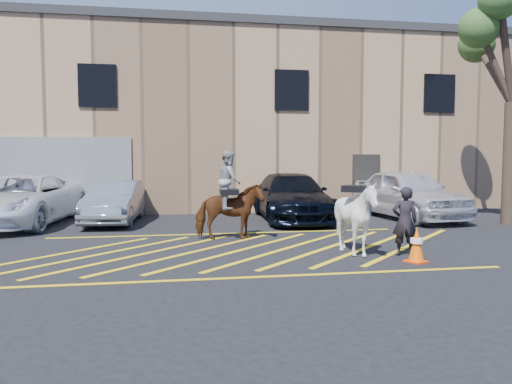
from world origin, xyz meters
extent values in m
plane|color=black|center=(0.00, 0.00, 0.00)|extent=(90.00, 90.00, 0.00)
imported|color=white|center=(-6.09, 4.92, 0.78)|extent=(3.32, 5.90, 1.55)
imported|color=#9399A0|center=(-3.29, 5.03, 0.68)|extent=(1.75, 4.22, 1.36)
imported|color=black|center=(2.50, 4.88, 0.77)|extent=(2.37, 5.39, 1.54)
imported|color=white|center=(6.47, 4.41, 0.85)|extent=(2.62, 5.23, 1.71)
imported|color=black|center=(3.46, -1.42, 0.75)|extent=(0.61, 0.47, 1.50)
cube|color=tan|center=(0.00, 12.00, 3.50)|extent=(32.00, 10.00, 7.00)
cube|color=#2D2D30|center=(0.00, 12.00, 7.15)|extent=(32.20, 10.20, 0.30)
cube|color=black|center=(-4.00, 6.96, 4.60)|extent=(1.30, 0.08, 1.50)
cube|color=black|center=(3.00, 6.96, 4.60)|extent=(1.30, 0.08, 1.50)
cube|color=black|center=(9.00, 6.96, 4.60)|extent=(1.30, 0.08, 1.50)
cube|color=#38332D|center=(6.00, 6.96, 1.10)|extent=(1.10, 0.08, 2.20)
cube|color=yellow|center=(-4.20, -0.30, 0.01)|extent=(4.20, 4.20, 0.01)
cube|color=yellow|center=(-3.15, -0.30, 0.01)|extent=(4.20, 4.20, 0.01)
cube|color=yellow|center=(-2.10, -0.30, 0.01)|extent=(4.20, 4.20, 0.01)
cube|color=yellow|center=(-1.05, -0.30, 0.01)|extent=(4.20, 4.20, 0.01)
cube|color=yellow|center=(0.00, -0.30, 0.01)|extent=(4.20, 4.20, 0.01)
cube|color=yellow|center=(1.05, -0.30, 0.01)|extent=(4.20, 4.20, 0.01)
cube|color=yellow|center=(2.10, -0.30, 0.01)|extent=(4.20, 4.20, 0.01)
cube|color=yellow|center=(3.15, -0.30, 0.01)|extent=(4.20, 4.20, 0.01)
cube|color=yellow|center=(4.20, -0.30, 0.01)|extent=(4.20, 4.20, 0.01)
cube|color=yellow|center=(0.00, 2.20, 0.01)|extent=(9.50, 0.12, 0.01)
cube|color=yellow|center=(0.00, -2.80, 0.01)|extent=(9.50, 0.12, 0.01)
imported|color=#5C2816|center=(-0.04, 1.23, 0.73)|extent=(1.75, 0.84, 1.46)
imported|color=#909399|center=(-0.04, 1.23, 1.54)|extent=(0.58, 0.74, 1.48)
cube|color=black|center=(-0.04, 1.23, 1.24)|extent=(0.48, 0.57, 0.14)
imported|color=white|center=(2.43, -1.23, 0.81)|extent=(1.94, 1.97, 1.63)
cube|color=black|center=(2.43, -1.23, 1.45)|extent=(0.72, 0.71, 0.14)
cube|color=#FF3E0A|center=(3.39, -2.10, 0.01)|extent=(0.50, 0.50, 0.03)
cone|color=#FD660A|center=(3.39, -2.10, 0.38)|extent=(0.32, 0.32, 0.70)
cylinder|color=white|center=(3.39, -2.10, 0.44)|extent=(0.25, 0.25, 0.10)
cylinder|color=#45372A|center=(8.92, 2.54, 1.90)|extent=(0.44, 0.44, 3.80)
cylinder|color=#4C3A2E|center=(8.84, 3.40, 4.80)|extent=(0.33, 1.88, 2.34)
cylinder|color=#4E382F|center=(8.31, 2.54, 4.85)|extent=(1.40, 0.20, 2.39)
cylinder|color=#423528|center=(8.44, 2.27, 5.20)|extent=(1.16, 0.77, 3.11)
sphere|color=#44652B|center=(8.77, 4.26, 5.91)|extent=(1.20, 1.20, 1.20)
sphere|color=#506C2E|center=(7.70, 2.54, 6.00)|extent=(1.20, 1.20, 1.20)
camera|label=1|loc=(-1.54, -11.41, 2.18)|focal=35.00mm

